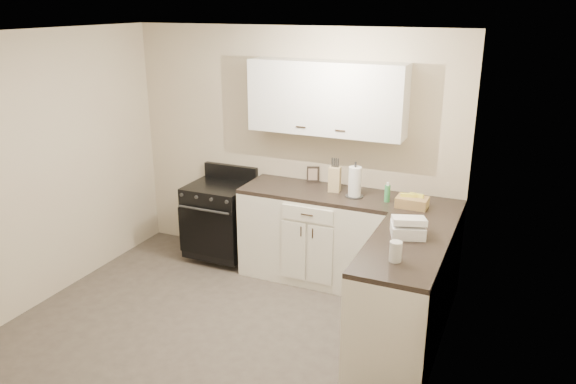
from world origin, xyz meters
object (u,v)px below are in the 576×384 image
at_px(knife_block, 335,179).
at_px(countertop_grill, 408,230).
at_px(paper_towel, 355,182).
at_px(wicker_basket, 412,202).
at_px(stove, 219,220).

bearing_deg(knife_block, countertop_grill, -50.04).
xyz_separation_m(knife_block, paper_towel, (0.23, -0.08, 0.02)).
relative_size(knife_block, paper_towel, 0.84).
distance_m(wicker_basket, countertop_grill, 0.68).
bearing_deg(countertop_grill, wicker_basket, 80.84).
bearing_deg(paper_towel, wicker_basket, -6.54).
bearing_deg(stove, paper_towel, 0.12).
relative_size(knife_block, countertop_grill, 0.94).
distance_m(stove, paper_towel, 1.64).
xyz_separation_m(stove, wicker_basket, (2.09, -0.06, 0.53)).
height_order(stove, knife_block, knife_block).
xyz_separation_m(knife_block, countertop_grill, (0.90, -0.82, -0.08)).
height_order(paper_towel, countertop_grill, paper_towel).
distance_m(knife_block, paper_towel, 0.24).
relative_size(stove, paper_towel, 2.65).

